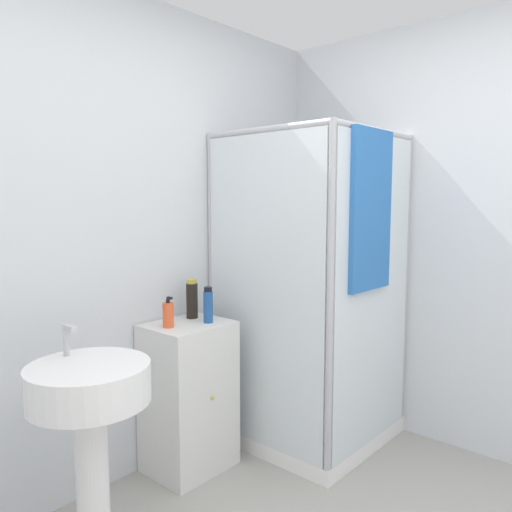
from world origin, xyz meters
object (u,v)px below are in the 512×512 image
(sink, at_px, (90,410))
(shampoo_bottle_tall_black, at_px, (192,299))
(soap_dispenser, at_px, (168,314))
(shampoo_bottle_blue, at_px, (208,305))

(sink, relative_size, shampoo_bottle_tall_black, 4.43)
(soap_dispenser, relative_size, shampoo_bottle_tall_black, 0.74)
(sink, distance_m, shampoo_bottle_tall_black, 0.96)
(soap_dispenser, bearing_deg, shampoo_bottle_tall_black, 16.04)
(sink, bearing_deg, soap_dispenser, 25.50)
(soap_dispenser, distance_m, shampoo_bottle_tall_black, 0.23)
(soap_dispenser, relative_size, shampoo_bottle_blue, 0.84)
(shampoo_bottle_tall_black, bearing_deg, soap_dispenser, -163.96)
(sink, xyz_separation_m, shampoo_bottle_tall_black, (0.85, 0.36, 0.26))
(sink, xyz_separation_m, shampoo_bottle_blue, (0.84, 0.22, 0.25))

